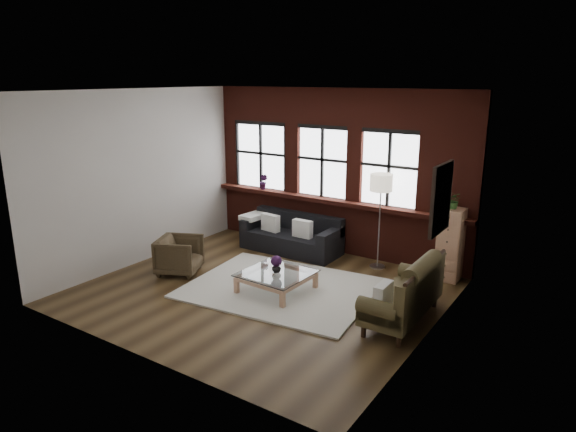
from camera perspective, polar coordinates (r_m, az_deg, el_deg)
The scene contains 26 objects.
floor at distance 8.54m, azimuth -2.81°, elevation -8.26°, with size 5.50×5.50×0.00m, color #382714.
ceiling at distance 7.83m, azimuth -3.12°, elevation 13.74°, with size 5.50×5.50×0.00m, color white.
wall_back at distance 10.11m, azimuth 5.50°, elevation 4.92°, with size 5.50×5.50×0.00m, color beige.
wall_front at distance 6.28m, azimuth -16.63°, elevation -2.14°, with size 5.50×5.50×0.00m, color beige.
wall_left at distance 9.89m, azimuth -15.93°, elevation 4.16°, with size 5.00×5.00×0.00m, color beige.
wall_right at distance 6.82m, azimuth 15.99°, elevation -0.71°, with size 5.00×5.00×0.00m, color beige.
brick_backwall at distance 10.06m, azimuth 5.34°, elevation 4.87°, with size 5.50×0.12×3.20m, color #4E1A12, non-canonical shape.
sill_ledge at distance 10.10m, azimuth 5.02°, elevation 1.67°, with size 5.50×0.30×0.08m, color #4E1A12.
window_left at distance 11.00m, azimuth -2.95°, elevation 6.60°, with size 1.38×0.10×1.50m, color black, non-canonical shape.
window_mid at distance 10.19m, azimuth 3.89°, elevation 5.89°, with size 1.38×0.10×1.50m, color black, non-canonical shape.
window_right at distance 9.58m, azimuth 11.21°, elevation 5.03°, with size 1.38×0.10×1.50m, color black, non-canonical shape.
wall_poster at distance 7.05m, azimuth 16.66°, elevation 1.84°, with size 0.05×0.74×0.94m, color black, non-canonical shape.
shag_rug at distance 8.58m, azimuth -0.75°, elevation -8.00°, with size 2.98×2.34×0.03m, color beige.
dark_sofa at distance 10.25m, azimuth 0.33°, elevation -2.00°, with size 2.00×0.81×0.72m, color black, non-canonical shape.
pillow_a at distance 10.35m, azimuth -1.96°, elevation -0.75°, with size 0.40×0.14×0.34m, color white.
pillow_b at distance 9.94m, azimuth 1.63°, elevation -1.42°, with size 0.40×0.14×0.34m, color white.
vintage_settee at distance 7.54m, azimuth 12.62°, elevation -8.19°, with size 0.75×1.70×0.91m, color #453B1F, non-canonical shape.
pillow_settee at distance 7.08m, azimuth 10.52°, elevation -8.68°, with size 0.14×0.38×0.34m, color white.
armchair at distance 9.35m, azimuth -11.96°, elevation -4.28°, with size 0.71×0.73×0.66m, color #392D1C.
coffee_table at distance 8.42m, azimuth -1.29°, elevation -7.38°, with size 1.04×1.04×0.35m, color tan, non-canonical shape.
vase at distance 8.32m, azimuth -1.30°, elevation -5.78°, with size 0.15×0.15×0.16m, color #B2B2B2.
flowers at distance 8.28m, azimuth -1.30°, elevation -5.03°, with size 0.18×0.18×0.18m, color #3B1745.
drawer_chest at distance 9.19m, azimuth 17.58°, elevation -3.04°, with size 0.39×0.39×1.26m, color tan.
potted_plant_top at distance 8.99m, azimuth 17.97°, elevation 1.67°, with size 0.26×0.23×0.29m, color #2D5923.
floor_lamp at distance 9.37m, azimuth 10.14°, elevation -0.19°, with size 0.40×0.40×1.89m, color #A5A5A8, non-canonical shape.
sill_plant at distance 10.90m, azimuth -2.74°, elevation 3.83°, with size 0.18×0.15×0.33m, color #3B1745.
Camera 1 is at (4.66, -6.29, 3.41)m, focal length 32.00 mm.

